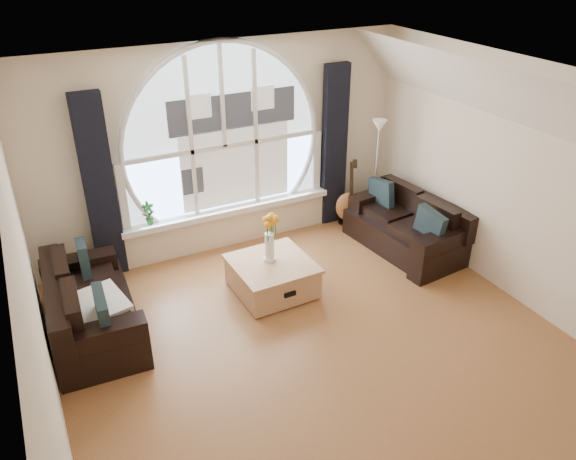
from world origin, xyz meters
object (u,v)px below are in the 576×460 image
(vase_flowers, at_px, (269,231))
(potted_plant, at_px, (148,213))
(coffee_chest, at_px, (272,275))
(sofa_left, at_px, (91,302))
(floor_lamp, at_px, (376,176))
(sofa_right, at_px, (406,222))
(guitar, at_px, (349,192))

(vase_flowers, xyz_separation_m, potted_plant, (-1.09, 1.24, -0.09))
(coffee_chest, bearing_deg, sofa_left, 174.35)
(coffee_chest, bearing_deg, floor_lamp, 21.16)
(floor_lamp, bearing_deg, sofa_left, -170.19)
(sofa_right, distance_m, floor_lamp, 0.83)
(sofa_right, xyz_separation_m, coffee_chest, (-2.03, -0.12, -0.18))
(coffee_chest, relative_size, floor_lamp, 0.56)
(sofa_left, height_order, potted_plant, potted_plant)
(coffee_chest, relative_size, vase_flowers, 1.29)
(sofa_right, distance_m, vase_flowers, 2.06)
(coffee_chest, distance_m, floor_lamp, 2.25)
(sofa_left, xyz_separation_m, vase_flowers, (2.04, -0.08, 0.39))
(sofa_left, xyz_separation_m, guitar, (3.74, 0.89, 0.13))
(sofa_left, height_order, vase_flowers, vase_flowers)
(guitar, distance_m, potted_plant, 2.81)
(vase_flowers, bearing_deg, guitar, 29.63)
(sofa_left, height_order, coffee_chest, sofa_left)
(sofa_right, relative_size, vase_flowers, 2.34)
(vase_flowers, height_order, potted_plant, vase_flowers)
(guitar, bearing_deg, sofa_left, -145.10)
(sofa_right, bearing_deg, guitar, 103.10)
(sofa_left, height_order, guitar, guitar)
(floor_lamp, xyz_separation_m, potted_plant, (-3.09, 0.46, -0.10))
(sofa_left, distance_m, sofa_right, 4.06)
(floor_lamp, bearing_deg, coffee_chest, -157.23)
(coffee_chest, distance_m, potted_plant, 1.77)
(sofa_right, distance_m, coffee_chest, 2.04)
(coffee_chest, bearing_deg, vase_flowers, 86.14)
(coffee_chest, height_order, vase_flowers, vase_flowers)
(sofa_left, relative_size, potted_plant, 5.34)
(sofa_left, distance_m, coffee_chest, 2.05)
(floor_lamp, bearing_deg, guitar, 146.99)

